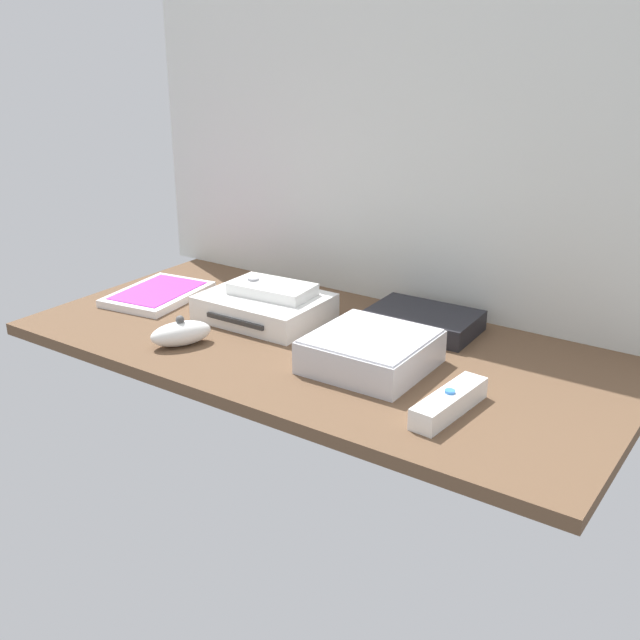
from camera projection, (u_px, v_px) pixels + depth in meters
The scene contains 9 objects.
ground_plane at pixel (320, 348), 125.34cm from camera, with size 100.00×48.00×2.00cm, color brown.
back_wall at pixel (400, 127), 132.33cm from camera, with size 110.00×1.20×64.00cm, color silver.
game_console at pixel (265, 307), 134.42cm from camera, with size 21.25×16.75×4.40cm.
mini_computer at pixel (371, 351), 115.12cm from camera, with size 17.23×17.23×5.30cm.
game_case at pixel (158, 294), 145.34cm from camera, with size 16.10×20.70×1.56cm.
network_router at pixel (423, 321), 129.66cm from camera, with size 18.43×12.87×3.40cm.
remote_wand at pixel (449, 403), 101.85cm from camera, with size 4.73×15.03×3.40cm.
remote_nunchuk at pixel (181, 333), 123.41cm from camera, with size 8.70×10.88×5.10cm.
remote_classic_pad at pixel (272, 289), 133.76cm from camera, with size 15.02×9.18×2.40cm.
Camera 1 is at (65.37, -94.88, 48.57)cm, focal length 42.90 mm.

